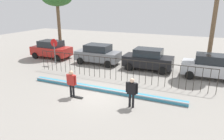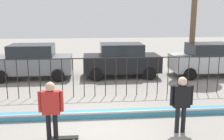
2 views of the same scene
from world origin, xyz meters
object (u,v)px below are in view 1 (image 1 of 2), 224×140
at_px(skateboard, 77,97).
at_px(parked_car_gray, 98,54).
at_px(stop_sign, 54,48).
at_px(skateboarder, 72,81).
at_px(camera_operator, 132,90).
at_px(parked_car_silver, 211,66).
at_px(parked_car_black, 148,59).
at_px(parked_car_red, 51,49).

relative_size(skateboard, parked_car_gray, 0.19).
bearing_deg(skateboard, stop_sign, 118.80).
xyz_separation_m(skateboarder, camera_operator, (3.84, 0.17, 0.01)).
distance_m(parked_car_gray, parked_car_silver, 10.04).
xyz_separation_m(skateboard, parked_car_black, (2.63, 7.50, 0.91)).
relative_size(parked_car_red, parked_car_silver, 1.00).
bearing_deg(camera_operator, parked_car_gray, -44.67).
height_order(parked_car_red, parked_car_black, same).
bearing_deg(parked_car_black, skateboarder, -109.79).
xyz_separation_m(skateboarder, parked_car_red, (-7.66, 7.55, -0.07)).
height_order(parked_car_black, stop_sign, stop_sign).
relative_size(camera_operator, parked_car_silver, 0.41).
relative_size(skateboarder, stop_sign, 0.70).
height_order(parked_car_gray, parked_car_silver, same).
relative_size(parked_car_red, parked_car_gray, 1.00).
bearing_deg(parked_car_gray, skateboarder, -74.26).
height_order(parked_car_black, parked_car_silver, same).
distance_m(skateboard, parked_car_gray, 7.96).
bearing_deg(skateboard, parked_car_silver, 25.03).
relative_size(skateboarder, camera_operator, 0.99).
height_order(skateboard, parked_car_silver, parked_car_silver).
xyz_separation_m(camera_operator, parked_car_red, (-11.50, 7.38, -0.08)).
relative_size(skateboard, parked_car_red, 0.19).
distance_m(parked_car_black, parked_car_silver, 5.07).
bearing_deg(stop_sign, parked_car_red, 136.03).
xyz_separation_m(skateboard, parked_car_red, (-8.00, 7.54, 0.91)).
xyz_separation_m(skateboard, stop_sign, (-6.02, 5.63, 1.56)).
distance_m(skateboarder, parked_car_black, 8.07).
xyz_separation_m(parked_car_gray, stop_sign, (-3.68, -1.91, 0.64)).
bearing_deg(parked_car_red, parked_car_silver, -2.51).
height_order(parked_car_silver, stop_sign, stop_sign).
bearing_deg(parked_car_red, camera_operator, -33.98).
bearing_deg(camera_operator, skateboard, 9.65).
height_order(skateboarder, parked_car_silver, parked_car_silver).
bearing_deg(parked_car_silver, stop_sign, -177.38).
bearing_deg(skateboarder, parked_car_gray, 104.74).
distance_m(skateboarder, parked_car_gray, 7.82).
relative_size(parked_car_gray, stop_sign, 1.72).
height_order(camera_operator, parked_car_silver, parked_car_silver).
relative_size(camera_operator, stop_sign, 0.70).
xyz_separation_m(skateboarder, parked_car_black, (2.97, 7.50, -0.07)).
relative_size(parked_car_black, parked_car_silver, 1.00).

